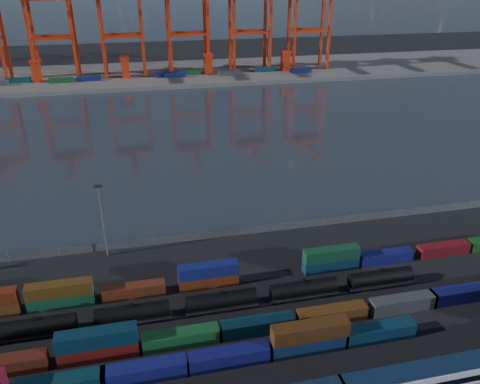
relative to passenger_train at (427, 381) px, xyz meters
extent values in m
plane|color=black|center=(-15.59, 21.51, -2.82)|extent=(700.00, 700.00, 0.00)
plane|color=#272F38|center=(-15.59, 126.51, -2.81)|extent=(700.00, 700.00, 0.00)
cube|color=#514F4C|center=(-15.59, 231.51, -1.82)|extent=(700.00, 70.00, 2.00)
cube|color=silver|center=(0.00, 0.00, 0.25)|extent=(26.43, 3.17, 4.02)
cube|color=#0F1E37|center=(0.00, 0.00, 2.52)|extent=(26.43, 2.85, 0.53)
cube|color=gold|center=(0.00, 0.00, -0.60)|extent=(26.46, 3.27, 0.38)
cube|color=black|center=(0.00, 0.00, 0.67)|extent=(26.46, 3.27, 1.06)
cube|color=black|center=(9.25, 0.00, -2.45)|extent=(3.17, 2.11, 0.74)
cube|color=navy|center=(-39.07, 11.95, -1.46)|extent=(12.49, 2.54, 2.71)
cube|color=navy|center=(-26.21, 11.95, -1.46)|extent=(12.49, 2.54, 2.71)
cube|color=#0F274D|center=(-13.12, 11.95, -1.46)|extent=(12.49, 2.54, 2.71)
cube|color=#4D290F|center=(-13.12, 11.95, 1.24)|extent=(12.49, 2.54, 2.71)
cube|color=#0C2B42|center=(-1.11, 11.95, -1.46)|extent=(12.49, 2.54, 2.71)
cube|color=#521C10|center=(-59.64, 17.74, -1.48)|extent=(12.35, 2.51, 2.68)
cube|color=#60120E|center=(-45.88, 17.74, -1.48)|extent=(12.35, 2.51, 2.68)
cube|color=#0B273A|center=(-45.88, 17.74, 1.20)|extent=(12.35, 2.51, 2.68)
cube|color=#165326|center=(-33.01, 17.74, -1.48)|extent=(12.35, 2.51, 2.68)
cube|color=#0B2A3A|center=(-20.10, 17.74, -1.48)|extent=(12.35, 2.51, 2.68)
cube|color=#5B3212|center=(-6.83, 17.74, -1.48)|extent=(12.35, 2.51, 2.68)
cube|color=#3A3D3F|center=(6.79, 17.74, -1.48)|extent=(12.35, 2.51, 2.68)
cube|color=navy|center=(18.56, 17.74, -1.48)|extent=(12.35, 2.51, 2.68)
cube|color=#144D2C|center=(-53.12, 32.17, -1.57)|extent=(11.52, 2.34, 2.50)
cube|color=#573711|center=(-53.12, 32.17, 0.93)|extent=(11.52, 2.34, 2.50)
cube|color=maroon|center=(-40.19, 32.17, -1.57)|extent=(11.52, 2.34, 2.50)
cube|color=maroon|center=(-26.12, 32.17, -1.57)|extent=(11.52, 2.34, 2.50)
cube|color=navy|center=(-26.12, 32.17, 0.93)|extent=(11.52, 2.34, 2.50)
cube|color=#0D2F48|center=(-1.06, 32.17, -1.57)|extent=(11.52, 2.34, 2.50)
cube|color=#13482A|center=(-1.06, 32.17, 0.93)|extent=(11.52, 2.34, 2.50)
cube|color=navy|center=(11.15, 32.17, -1.57)|extent=(11.52, 2.34, 2.50)
cube|color=maroon|center=(24.65, 32.17, -1.57)|extent=(11.52, 2.34, 2.50)
cylinder|color=black|center=(-56.02, 24.77, -0.59)|extent=(12.56, 2.80, 2.80)
cylinder|color=black|center=(-56.02, 24.77, 0.95)|extent=(0.77, 0.77, 0.48)
cube|color=black|center=(-56.02, 24.77, -2.14)|extent=(13.05, 1.93, 0.39)
cube|color=black|center=(-60.37, 24.77, -2.53)|extent=(2.42, 1.74, 0.58)
cube|color=black|center=(-51.67, 24.77, -2.53)|extent=(2.42, 1.74, 0.58)
cylinder|color=black|center=(-40.52, 24.77, -0.59)|extent=(12.56, 2.80, 2.80)
cylinder|color=black|center=(-40.52, 24.77, 0.95)|extent=(0.77, 0.77, 0.48)
cube|color=black|center=(-40.52, 24.77, -2.14)|extent=(13.05, 1.93, 0.39)
cube|color=black|center=(-44.87, 24.77, -2.53)|extent=(2.42, 1.74, 0.58)
cube|color=black|center=(-36.17, 24.77, -2.53)|extent=(2.42, 1.74, 0.58)
cylinder|color=black|center=(-25.02, 24.77, -0.59)|extent=(12.56, 2.80, 2.80)
cylinder|color=black|center=(-25.02, 24.77, 0.95)|extent=(0.77, 0.77, 0.48)
cube|color=black|center=(-25.02, 24.77, -2.14)|extent=(13.05, 1.93, 0.39)
cube|color=black|center=(-29.37, 24.77, -2.53)|extent=(2.42, 1.74, 0.58)
cube|color=black|center=(-20.67, 24.77, -2.53)|extent=(2.42, 1.74, 0.58)
cylinder|color=black|center=(-9.52, 24.77, -0.59)|extent=(12.56, 2.80, 2.80)
cylinder|color=black|center=(-9.52, 24.77, 0.95)|extent=(0.77, 0.77, 0.48)
cube|color=black|center=(-9.52, 24.77, -2.14)|extent=(13.05, 1.93, 0.39)
cube|color=black|center=(-13.87, 24.77, -2.53)|extent=(2.42, 1.74, 0.58)
cube|color=black|center=(-5.17, 24.77, -2.53)|extent=(2.42, 1.74, 0.58)
cylinder|color=black|center=(5.98, 24.77, -0.59)|extent=(12.56, 2.80, 2.80)
cylinder|color=black|center=(5.98, 24.77, 0.95)|extent=(0.77, 0.77, 0.48)
cube|color=black|center=(5.98, 24.77, -2.14)|extent=(13.05, 1.93, 0.39)
cube|color=black|center=(1.63, 24.77, -2.53)|extent=(2.42, 1.74, 0.58)
cube|color=black|center=(10.33, 24.77, -2.53)|extent=(2.42, 1.74, 0.58)
cube|color=#595B5E|center=(-15.59, 49.51, -1.82)|extent=(160.00, 0.06, 2.00)
cylinder|color=slate|center=(-65.59, 49.51, -1.72)|extent=(0.12, 0.12, 2.20)
cylinder|color=slate|center=(-55.59, 49.51, -1.72)|extent=(0.12, 0.12, 2.20)
cylinder|color=slate|center=(-45.59, 49.51, -1.72)|extent=(0.12, 0.12, 2.20)
cylinder|color=slate|center=(-35.59, 49.51, -1.72)|extent=(0.12, 0.12, 2.20)
cylinder|color=slate|center=(-25.59, 49.51, -1.72)|extent=(0.12, 0.12, 2.20)
cylinder|color=slate|center=(-15.59, 49.51, -1.72)|extent=(0.12, 0.12, 2.20)
cylinder|color=slate|center=(-5.59, 49.51, -1.72)|extent=(0.12, 0.12, 2.20)
cylinder|color=slate|center=(4.41, 49.51, -1.72)|extent=(0.12, 0.12, 2.20)
cylinder|color=slate|center=(14.41, 49.51, -1.72)|extent=(0.12, 0.12, 2.20)
cylinder|color=slate|center=(24.41, 49.51, -1.72)|extent=(0.12, 0.12, 2.20)
cylinder|color=slate|center=(34.41, 49.51, -1.72)|extent=(0.12, 0.12, 2.20)
cylinder|color=slate|center=(44.41, 49.51, -1.72)|extent=(0.12, 0.12, 2.20)
cylinder|color=slate|center=(-45.59, 47.51, 5.18)|extent=(0.36, 0.36, 16.00)
cube|color=black|center=(-45.59, 47.51, 13.48)|extent=(1.60, 0.40, 0.60)
cube|color=red|center=(-100.28, 220.89, 18.27)|extent=(1.50, 1.50, 42.17)
cube|color=red|center=(-100.28, 232.13, 18.27)|extent=(1.50, 1.50, 42.17)
cube|color=red|center=(-85.90, 220.89, 18.27)|extent=(1.50, 1.50, 42.17)
cube|color=red|center=(-85.90, 232.13, 18.27)|extent=(1.50, 1.50, 42.17)
cube|color=red|center=(-65.28, 220.89, 18.27)|extent=(1.50, 1.50, 42.17)
cube|color=red|center=(-65.28, 232.13, 18.27)|extent=(1.50, 1.50, 42.17)
cube|color=red|center=(-75.59, 220.89, 20.38)|extent=(20.61, 1.31, 1.31)
cube|color=red|center=(-75.59, 232.13, 20.38)|extent=(20.61, 1.31, 1.31)
cube|color=red|center=(-50.90, 220.89, 18.27)|extent=(1.50, 1.50, 42.17)
cube|color=red|center=(-50.90, 232.13, 18.27)|extent=(1.50, 1.50, 42.17)
cube|color=red|center=(-30.28, 220.89, 18.27)|extent=(1.50, 1.50, 42.17)
cube|color=red|center=(-30.28, 232.13, 18.27)|extent=(1.50, 1.50, 42.17)
cube|color=red|center=(-40.59, 220.89, 20.38)|extent=(20.61, 1.31, 1.31)
cube|color=red|center=(-40.59, 232.13, 20.38)|extent=(20.61, 1.31, 1.31)
cube|color=red|center=(-15.90, 220.89, 18.27)|extent=(1.50, 1.50, 42.17)
cube|color=red|center=(-15.90, 232.13, 18.27)|extent=(1.50, 1.50, 42.17)
cube|color=red|center=(4.72, 220.89, 18.27)|extent=(1.50, 1.50, 42.17)
cube|color=red|center=(4.72, 232.13, 18.27)|extent=(1.50, 1.50, 42.17)
cube|color=red|center=(-5.59, 220.89, 20.38)|extent=(20.61, 1.31, 1.31)
cube|color=red|center=(-5.59, 232.13, 20.38)|extent=(20.61, 1.31, 1.31)
cube|color=red|center=(19.10, 220.89, 18.27)|extent=(1.50, 1.50, 42.17)
cube|color=red|center=(19.10, 232.13, 18.27)|extent=(1.50, 1.50, 42.17)
cube|color=red|center=(39.72, 220.89, 18.27)|extent=(1.50, 1.50, 42.17)
cube|color=red|center=(39.72, 232.13, 18.27)|extent=(1.50, 1.50, 42.17)
cube|color=red|center=(29.41, 220.89, 20.38)|extent=(20.61, 1.31, 1.31)
cube|color=red|center=(29.41, 232.13, 20.38)|extent=(20.61, 1.31, 1.31)
cube|color=red|center=(54.10, 220.89, 18.27)|extent=(1.50, 1.50, 42.17)
cube|color=red|center=(54.10, 232.13, 18.27)|extent=(1.50, 1.50, 42.17)
cube|color=red|center=(74.72, 220.89, 18.27)|extent=(1.50, 1.50, 42.17)
cube|color=red|center=(74.72, 232.13, 18.27)|extent=(1.50, 1.50, 42.17)
cube|color=red|center=(64.41, 220.89, 20.38)|extent=(20.61, 1.31, 1.31)
cube|color=red|center=(64.41, 232.13, 20.38)|extent=(20.61, 1.31, 1.31)
cube|color=navy|center=(-14.93, 216.18, 0.48)|extent=(12.00, 2.44, 2.60)
cube|color=navy|center=(55.75, 212.43, 0.48)|extent=(12.00, 2.44, 2.60)
cube|color=navy|center=(-19.23, 217.59, 0.48)|extent=(12.00, 2.44, 2.60)
cube|color=#0C3842|center=(-94.88, 219.99, 0.48)|extent=(12.00, 2.44, 2.60)
cube|color=#3F4244|center=(14.79, 214.21, 0.48)|extent=(12.00, 2.44, 2.60)
cube|color=#144C23|center=(-73.34, 215.71, 0.48)|extent=(12.00, 2.44, 2.60)
cube|color=navy|center=(-59.75, 217.03, 0.48)|extent=(12.00, 2.44, 2.60)
cube|color=#144C23|center=(-6.25, 220.99, 0.48)|extent=(12.00, 2.44, 2.60)
cube|color=#0C3842|center=(36.82, 220.33, 0.48)|extent=(12.00, 2.44, 2.60)
cube|color=red|center=(-85.59, 221.51, 4.18)|extent=(4.00, 6.00, 10.00)
cube|color=red|center=(-85.59, 221.51, 9.68)|extent=(5.00, 7.00, 1.20)
cube|color=red|center=(-40.59, 221.51, 4.18)|extent=(4.00, 6.00, 10.00)
cube|color=red|center=(-40.59, 221.51, 9.68)|extent=(5.00, 7.00, 1.20)
cube|color=red|center=(4.41, 221.51, 4.18)|extent=(4.00, 6.00, 10.00)
cube|color=red|center=(4.41, 221.51, 9.68)|extent=(5.00, 7.00, 1.20)
cube|color=red|center=(49.41, 221.51, 4.18)|extent=(4.00, 6.00, 10.00)
cube|color=red|center=(49.41, 221.51, 9.68)|extent=(5.00, 7.00, 1.20)
camera|label=1|loc=(-36.36, -41.03, 52.71)|focal=35.00mm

